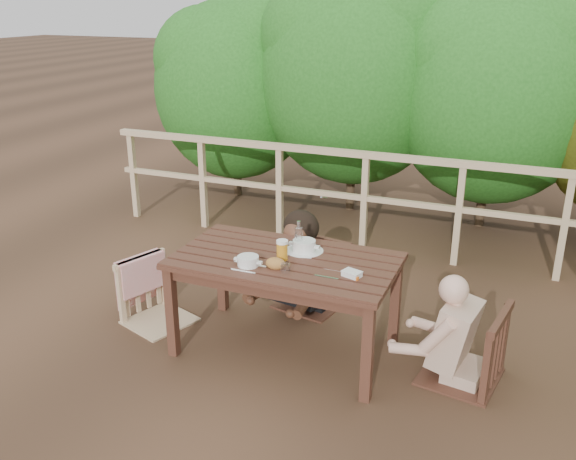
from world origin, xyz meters
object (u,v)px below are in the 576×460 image
at_px(woman, 312,230).
at_px(soup_near, 248,262).
at_px(table, 285,305).
at_px(chair_left, 156,267).
at_px(tumbler, 286,269).
at_px(bottle, 299,237).
at_px(soup_far, 304,246).
at_px(diner_right, 473,299).
at_px(chair_far, 311,249).
at_px(chair_right, 467,310).
at_px(beer_glass, 282,251).
at_px(bread_roll, 276,264).
at_px(butter_tub, 352,275).

distance_m(woman, soup_near, 0.95).
distance_m(table, chair_left, 1.07).
bearing_deg(tumbler, bottle, 98.75).
bearing_deg(tumbler, soup_far, 93.01).
distance_m(chair_left, soup_far, 1.18).
bearing_deg(woman, soup_near, 95.04).
height_order(woman, diner_right, woman).
height_order(chair_far, chair_right, chair_right).
bearing_deg(tumbler, chair_right, 16.37).
bearing_deg(soup_near, bottle, 60.33).
relative_size(woman, bottle, 5.64).
bearing_deg(beer_glass, woman, 95.01).
height_order(chair_far, woman, woman).
bearing_deg(table, chair_right, 5.30).
bearing_deg(soup_far, table, -113.05).
distance_m(soup_near, bread_roll, 0.18).
bearing_deg(chair_far, tumbler, -68.55).
xyz_separation_m(woman, bottle, (0.11, -0.57, 0.16)).
relative_size(table, bread_roll, 11.09).
relative_size(chair_left, soup_far, 3.45).
height_order(chair_right, tumbler, chair_right).
height_order(beer_glass, tumbler, beer_glass).
xyz_separation_m(chair_right, soup_near, (-1.39, -0.33, 0.24)).
bearing_deg(woman, chair_left, 48.34).
bearing_deg(soup_far, chair_left, -170.74).
relative_size(chair_far, tumbler, 13.16).
relative_size(chair_left, chair_right, 0.93).
xyz_separation_m(chair_far, woman, (0.00, 0.02, 0.16)).
xyz_separation_m(diner_right, bread_roll, (-1.24, -0.28, 0.15)).
relative_size(table, chair_left, 1.62).
bearing_deg(diner_right, chair_far, 74.94).
xyz_separation_m(woman, soup_far, (0.15, -0.56, 0.09)).
xyz_separation_m(soup_near, tumbler, (0.27, -0.00, -0.00)).
xyz_separation_m(woman, beer_glass, (0.07, -0.77, 0.12)).
height_order(chair_right, soup_near, chair_right).
relative_size(chair_left, woman, 0.72).
relative_size(chair_far, bottle, 4.28).
bearing_deg(soup_near, soup_far, 57.05).
bearing_deg(butter_tub, beer_glass, -171.06).
xyz_separation_m(table, beer_glass, (-0.01, -0.03, 0.43)).
height_order(chair_left, beer_glass, chair_left).
xyz_separation_m(chair_left, chair_far, (0.98, 0.73, 0.03)).
xyz_separation_m(chair_left, woman, (0.98, 0.75, 0.18)).
relative_size(table, woman, 1.16).
distance_m(chair_right, soup_near, 1.45).
relative_size(chair_right, beer_glass, 6.56).
distance_m(bottle, butter_tub, 0.55).
bearing_deg(butter_tub, bread_roll, -156.08).
relative_size(bread_roll, bottle, 0.59).
bearing_deg(woman, chair_right, 165.59).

